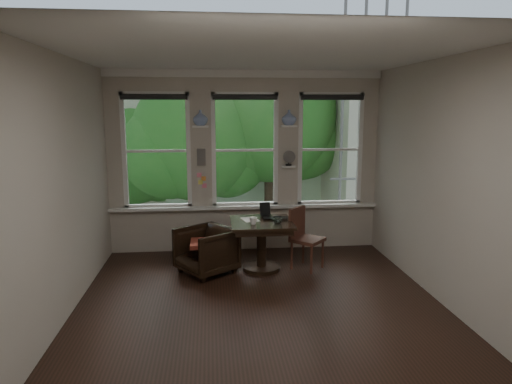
{
  "coord_description": "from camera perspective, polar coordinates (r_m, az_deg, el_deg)",
  "views": [
    {
      "loc": [
        -0.58,
        -5.35,
        2.39
      ],
      "look_at": [
        0.05,
        0.9,
        1.23
      ],
      "focal_mm": 32.0,
      "sensor_mm": 36.0,
      "label": 1
    }
  ],
  "objects": [
    {
      "name": "window_right",
      "position": [
        7.9,
        9.18,
        5.28
      ],
      "size": [
        1.1,
        0.12,
        1.9
      ],
      "primitive_type": null,
      "color": "white",
      "rests_on": "ground"
    },
    {
      "name": "drinking_glass",
      "position": [
        6.59,
        2.72,
        -3.53
      ],
      "size": [
        0.15,
        0.15,
        0.1
      ],
      "primitive_type": "imported",
      "rotation": [
        0.0,
        0.0,
        -0.16
      ],
      "color": "white",
      "rests_on": "table"
    },
    {
      "name": "window_left",
      "position": [
        7.69,
        -12.3,
        5.03
      ],
      "size": [
        1.1,
        0.12,
        1.9
      ],
      "primitive_type": null,
      "color": "white",
      "rests_on": "ground"
    },
    {
      "name": "ground",
      "position": [
        5.89,
        0.38,
        -13.51
      ],
      "size": [
        4.5,
        4.5,
        0.0
      ],
      "primitive_type": "plane",
      "color": "black",
      "rests_on": "ground"
    },
    {
      "name": "intercom",
      "position": [
        7.58,
        -6.86,
        4.36
      ],
      "size": [
        0.14,
        0.06,
        0.28
      ],
      "primitive_type": "cube",
      "color": "#59544F",
      "rests_on": "ground"
    },
    {
      "name": "shelf_left",
      "position": [
        7.51,
        -6.94,
        8.13
      ],
      "size": [
        0.26,
        0.16,
        0.03
      ],
      "primitive_type": "cube",
      "color": "white",
      "rests_on": "ground"
    },
    {
      "name": "armchair_left",
      "position": [
        6.76,
        -6.25,
        -7.28
      ],
      "size": [
        1.03,
        1.02,
        0.68
      ],
      "primitive_type": "imported",
      "rotation": [
        0.0,
        0.0,
        -0.95
      ],
      "color": "black",
      "rests_on": "ground"
    },
    {
      "name": "sticky_notes",
      "position": [
        7.63,
        -6.8,
        1.75
      ],
      "size": [
        0.16,
        0.01,
        0.24
      ],
      "primitive_type": null,
      "color": "pink",
      "rests_on": "ground"
    },
    {
      "name": "tablet",
      "position": [
        7.01,
        1.14,
        -2.19
      ],
      "size": [
        0.17,
        0.1,
        0.22
      ],
      "primitive_type": "cube",
      "rotation": [
        -0.26,
        0.0,
        0.17
      ],
      "color": "black",
      "rests_on": "table"
    },
    {
      "name": "ceiling",
      "position": [
        5.42,
        0.42,
        16.89
      ],
      "size": [
        4.5,
        4.5,
        0.0
      ],
      "primitive_type": "plane",
      "rotation": [
        3.14,
        0.0,
        0.0
      ],
      "color": "silver",
      "rests_on": "ground"
    },
    {
      "name": "wall_left",
      "position": [
        5.68,
        -22.8,
        0.59
      ],
      "size": [
        0.0,
        4.5,
        4.5
      ],
      "primitive_type": "plane",
      "rotation": [
        1.57,
        0.0,
        1.57
      ],
      "color": "#BBB0A0",
      "rests_on": "ground"
    },
    {
      "name": "wall_front",
      "position": [
        3.28,
        4.63,
        -5.32
      ],
      "size": [
        4.5,
        0.0,
        4.5
      ],
      "primitive_type": "plane",
      "rotation": [
        -1.57,
        0.0,
        0.0
      ],
      "color": "#BBB0A0",
      "rests_on": "ground"
    },
    {
      "name": "papers",
      "position": [
        6.82,
        -0.71,
        -3.47
      ],
      "size": [
        0.29,
        0.34,
        0.0
      ],
      "primitive_type": "cube",
      "rotation": [
        0.0,
        0.0,
        0.25
      ],
      "color": "silver",
      "rests_on": "table"
    },
    {
      "name": "shelf_right",
      "position": [
        7.62,
        4.13,
        8.21
      ],
      "size": [
        0.26,
        0.16,
        0.03
      ],
      "primitive_type": "cube",
      "color": "white",
      "rests_on": "ground"
    },
    {
      "name": "cushion_red",
      "position": [
        6.73,
        -6.27,
        -6.39
      ],
      "size": [
        0.45,
        0.45,
        0.06
      ],
      "primitive_type": "cube",
      "color": "maroon",
      "rests_on": "armchair_left"
    },
    {
      "name": "window_center",
      "position": [
        7.66,
        -1.41,
        5.25
      ],
      "size": [
        1.1,
        0.12,
        1.9
      ],
      "primitive_type": null,
      "color": "white",
      "rests_on": "ground"
    },
    {
      "name": "desk_fan",
      "position": [
        7.65,
        4.1,
        3.93
      ],
      "size": [
        0.2,
        0.2,
        0.24
      ],
      "primitive_type": null,
      "color": "#59544F",
      "rests_on": "ground"
    },
    {
      "name": "vase_left",
      "position": [
        7.51,
        -6.97,
        9.19
      ],
      "size": [
        0.24,
        0.24,
        0.25
      ],
      "primitive_type": "imported",
      "color": "white",
      "rests_on": "shelf_left"
    },
    {
      "name": "wall_back",
      "position": [
        7.68,
        -1.4,
        3.76
      ],
      "size": [
        4.5,
        0.0,
        4.5
      ],
      "primitive_type": "plane",
      "rotation": [
        1.57,
        0.0,
        0.0
      ],
      "color": "#BBB0A0",
      "rests_on": "ground"
    },
    {
      "name": "vase_right",
      "position": [
        7.62,
        4.15,
        9.26
      ],
      "size": [
        0.24,
        0.24,
        0.25
      ],
      "primitive_type": "imported",
      "color": "white",
      "rests_on": "shelf_right"
    },
    {
      "name": "side_chair_right",
      "position": [
        6.91,
        6.46,
        -5.86
      ],
      "size": [
        0.59,
        0.59,
        0.92
      ],
      "primitive_type": null,
      "rotation": [
        0.0,
        0.0,
        0.83
      ],
      "color": "#432117",
      "rests_on": "ground"
    },
    {
      "name": "mug",
      "position": [
        6.55,
        -0.33,
        -3.62
      ],
      "size": [
        0.13,
        0.13,
        0.1
      ],
      "primitive_type": "imported",
      "rotation": [
        0.0,
        0.0,
        0.14
      ],
      "color": "white",
      "rests_on": "table"
    },
    {
      "name": "table",
      "position": [
        6.84,
        0.68,
        -6.72
      ],
      "size": [
        0.9,
        0.9,
        0.75
      ],
      "primitive_type": null,
      "color": "black",
      "rests_on": "ground"
    },
    {
      "name": "laptop",
      "position": [
        6.81,
        2.48,
        -3.39
      ],
      "size": [
        0.37,
        0.25,
        0.03
      ],
      "primitive_type": "imported",
      "rotation": [
        0.0,
        0.0,
        -0.04
      ],
      "color": "black",
      "rests_on": "table"
    },
    {
      "name": "wall_right",
      "position": [
        6.12,
        21.84,
        1.31
      ],
      "size": [
        0.0,
        4.5,
        4.5
      ],
      "primitive_type": "plane",
      "rotation": [
        1.57,
        0.0,
        -1.57
      ],
      "color": "#BBB0A0",
      "rests_on": "ground"
    }
  ]
}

